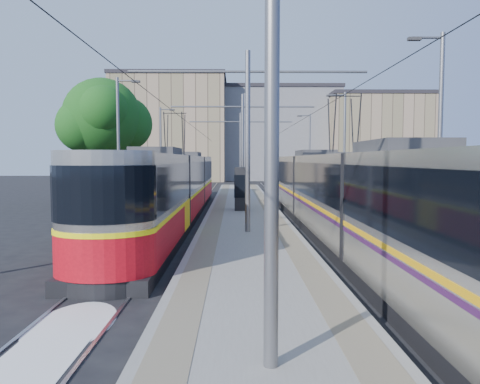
{
  "coord_description": "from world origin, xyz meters",
  "views": [
    {
      "loc": [
        -0.49,
        -10.23,
        3.13
      ],
      "look_at": [
        -0.26,
        11.69,
        1.6
      ],
      "focal_mm": 35.0,
      "sensor_mm": 36.0,
      "label": 1
    }
  ],
  "objects": [
    {
      "name": "tram_left",
      "position": [
        -3.6,
        14.03,
        1.71
      ],
      "size": [
        2.43,
        28.24,
        5.5
      ],
      "color": "black",
      "rests_on": "ground"
    },
    {
      "name": "platform",
      "position": [
        0.0,
        17.0,
        0.15
      ],
      "size": [
        4.0,
        50.0,
        0.3
      ],
      "primitive_type": "cube",
      "color": "gray",
      "rests_on": "ground"
    },
    {
      "name": "building_right",
      "position": [
        20.0,
        58.0,
        6.26
      ],
      "size": [
        14.28,
        10.2,
        12.5
      ],
      "color": "#9E846B",
      "rests_on": "ground"
    },
    {
      "name": "track_arrow",
      "position": [
        -3.6,
        -3.0,
        0.01
      ],
      "size": [
        1.2,
        5.0,
        0.01
      ],
      "primitive_type": "cube",
      "color": "silver",
      "rests_on": "ground"
    },
    {
      "name": "tram_right",
      "position": [
        3.6,
        7.45,
        1.86
      ],
      "size": [
        2.43,
        31.22,
        5.5
      ],
      "color": "black",
      "rests_on": "ground"
    },
    {
      "name": "rails",
      "position": [
        0.0,
        17.0,
        0.02
      ],
      "size": [
        8.71,
        70.0,
        0.03
      ],
      "color": "gray",
      "rests_on": "ground"
    },
    {
      "name": "tactile_strip_right",
      "position": [
        1.45,
        17.0,
        0.3
      ],
      "size": [
        0.7,
        50.0,
        0.01
      ],
      "primitive_type": "cube",
      "color": "gray",
      "rests_on": "platform"
    },
    {
      "name": "shelter",
      "position": [
        -0.18,
        15.83,
        1.56
      ],
      "size": [
        0.74,
        1.13,
        2.4
      ],
      "rotation": [
        0.0,
        0.0,
        -0.07
      ],
      "color": "black",
      "rests_on": "platform"
    },
    {
      "name": "catenary",
      "position": [
        0.0,
        14.15,
        4.52
      ],
      "size": [
        9.2,
        70.0,
        7.0
      ],
      "color": "slate",
      "rests_on": "platform"
    },
    {
      "name": "street_lamps",
      "position": [
        -0.0,
        21.0,
        4.18
      ],
      "size": [
        15.18,
        38.22,
        8.0
      ],
      "color": "slate",
      "rests_on": "ground"
    },
    {
      "name": "ground",
      "position": [
        0.0,
        0.0,
        0.0
      ],
      "size": [
        160.0,
        160.0,
        0.0
      ],
      "primitive_type": "plane",
      "color": "black",
      "rests_on": "ground"
    },
    {
      "name": "tree",
      "position": [
        -9.35,
        22.75,
        5.9
      ],
      "size": [
        6.01,
        5.56,
        8.73
      ],
      "color": "#382314",
      "rests_on": "ground"
    },
    {
      "name": "tactile_strip_left",
      "position": [
        -1.45,
        17.0,
        0.3
      ],
      "size": [
        0.7,
        50.0,
        0.01
      ],
      "primitive_type": "cube",
      "color": "gray",
      "rests_on": "platform"
    },
    {
      "name": "building_centre",
      "position": [
        6.0,
        64.0,
        6.99
      ],
      "size": [
        18.36,
        14.28,
        13.97
      ],
      "color": "slate",
      "rests_on": "ground"
    },
    {
      "name": "building_left",
      "position": [
        -10.0,
        60.0,
        7.66
      ],
      "size": [
        16.32,
        12.24,
        15.31
      ],
      "color": "#9E846B",
      "rests_on": "ground"
    }
  ]
}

